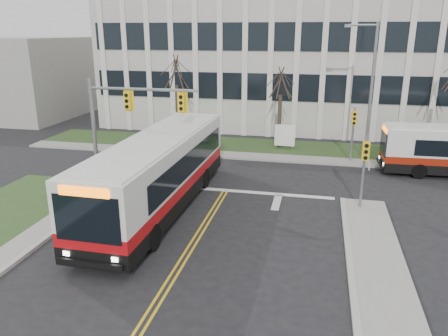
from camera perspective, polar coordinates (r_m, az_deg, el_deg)
ground at (r=17.54m, az=-5.49°, el=-12.10°), size 120.00×120.00×0.00m
sidewalk_cross at (r=30.89m, az=12.12°, el=0.98°), size 44.00×1.60×0.14m
building_lawn at (r=33.59m, az=12.18°, el=2.28°), size 44.00×5.00×0.12m
office_building at (r=44.56m, az=12.86°, el=13.66°), size 40.00×16.00×12.00m
building_annex at (r=51.10m, az=-25.35°, el=10.63°), size 12.00×12.00×8.00m
mast_arm_signal at (r=24.43m, az=-13.35°, el=6.69°), size 6.11×0.38×6.20m
signal_pole_near at (r=22.37m, az=17.87°, el=0.70°), size 0.34×0.39×3.80m
signal_pole_far at (r=30.59m, az=16.54°, el=5.19°), size 0.34×0.39×3.80m
streetlight at (r=31.04m, az=18.43°, el=10.24°), size 2.15×0.25×9.20m
directory_sign at (r=32.92m, az=7.93°, el=4.20°), size 1.50×0.12×2.00m
tree_left at (r=34.38m, az=-6.26°, el=12.16°), size 1.80×1.80×7.70m
tree_mid at (r=33.02m, az=7.43°, el=10.81°), size 1.80×1.80×6.82m
bus_main at (r=21.98m, az=-8.47°, el=-0.79°), size 3.20×13.66×3.63m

